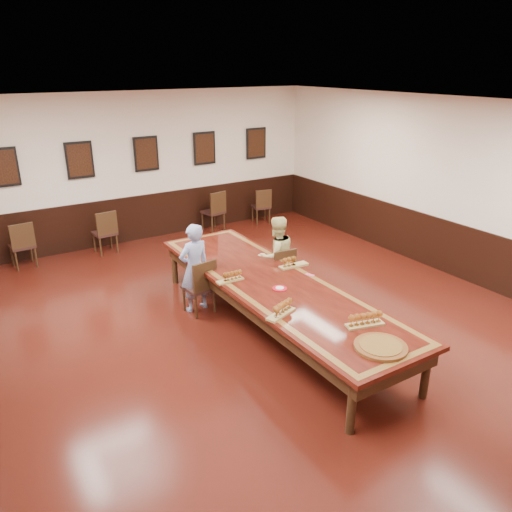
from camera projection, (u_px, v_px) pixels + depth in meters
floor at (274, 329)px, 7.51m from camera, size 8.00×10.00×0.02m
ceiling at (277, 106)px, 6.34m from camera, size 8.00×10.00×0.02m
wall_back at (146, 167)px, 10.88m from camera, size 8.00×0.02×3.20m
wall_right at (460, 190)px, 8.92m from camera, size 0.02×10.00×3.20m
chair_man at (199, 286)px, 7.85m from camera, size 0.48×0.51×0.91m
chair_woman at (279, 272)px, 8.39m from camera, size 0.44×0.48×0.88m
spare_chair_a at (22, 244)px, 9.61m from camera, size 0.47×0.51×0.92m
spare_chair_b at (104, 232)px, 10.33m from camera, size 0.47×0.50×0.92m
spare_chair_c at (213, 211)px, 11.74m from camera, size 0.53×0.56×0.95m
spare_chair_d at (261, 205)px, 12.33m from camera, size 0.49×0.52×0.86m
person_man at (194, 268)px, 7.82m from camera, size 0.57×0.41×1.45m
person_woman at (276, 256)px, 8.38m from camera, size 0.72×0.57×1.38m
pink_phone at (310, 275)px, 7.48m from camera, size 0.11×0.15×0.01m
wainscoting at (274, 298)px, 7.33m from camera, size 8.00×10.00×1.00m
conference_table at (274, 291)px, 7.29m from camera, size 1.40×5.00×0.76m
posters at (146, 154)px, 10.71m from camera, size 6.14×0.04×0.74m
flight_a at (231, 277)px, 7.26m from camera, size 0.41×0.13×0.15m
flight_b at (292, 262)px, 7.76m from camera, size 0.48×0.16×0.18m
flight_c at (282, 309)px, 6.28m from camera, size 0.48×0.29×0.17m
flight_d at (365, 320)px, 6.02m from camera, size 0.50×0.26×0.18m
red_plate_grp at (280, 289)px, 7.02m from camera, size 0.21×0.21×0.03m
carved_platter at (381, 347)px, 5.56m from camera, size 0.67×0.67×0.05m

